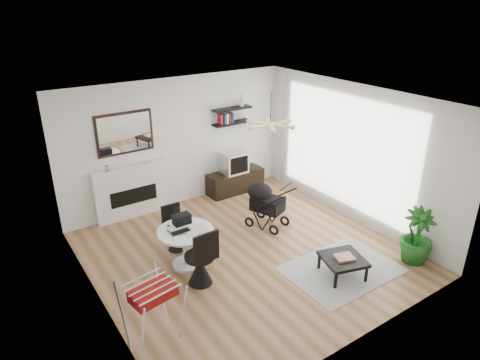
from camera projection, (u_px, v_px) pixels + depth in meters
floor at (246, 253)px, 7.50m from camera, size 5.00×5.00×0.00m
ceiling at (247, 101)px, 6.43m from camera, size 5.00×5.00×0.00m
wall_back at (178, 143)px, 8.87m from camera, size 5.00×0.00×5.00m
wall_left at (92, 225)px, 5.69m from camera, size 0.00×5.00×5.00m
wall_right at (352, 154)px, 8.25m from camera, size 0.00×5.00×5.00m
sheer_curtain at (341, 152)px, 8.35m from camera, size 0.04×3.60×2.60m
fireplace at (131, 185)px, 8.51m from camera, size 1.50×0.17×2.16m
shelf_lower at (232, 123)px, 9.32m from camera, size 0.90×0.25×0.04m
shelf_upper at (232, 109)px, 9.20m from camera, size 0.90×0.25×0.04m
pendant_lamp at (270, 124)px, 7.24m from camera, size 0.90×0.90×0.10m
tv_console at (235, 181)px, 9.78m from camera, size 1.32×0.46×0.50m
crt_tv at (233, 162)px, 9.56m from camera, size 0.55×0.48×0.48m
dining_table at (186, 242)px, 6.99m from camera, size 0.92×0.92×0.67m
laptop at (182, 233)px, 6.79m from camera, size 0.32×0.21×0.03m
black_bag at (182, 219)px, 7.06m from camera, size 0.29×0.17×0.17m
newspaper at (195, 230)px, 6.89m from camera, size 0.39×0.32×0.01m
drinking_glass at (169, 229)px, 6.85m from camera, size 0.06×0.06×0.10m
chair_far at (176, 236)px, 7.54m from camera, size 0.39×0.39×0.82m
chair_near at (201, 266)px, 6.60m from camera, size 0.47×0.47×0.99m
drying_rack at (153, 313)px, 5.35m from camera, size 0.72×0.68×0.94m
stroller at (265, 206)px, 8.27m from camera, size 0.73×0.88×0.97m
rug at (341, 269)px, 7.05m from camera, size 1.81×1.31×0.01m
coffee_table at (343, 260)px, 6.79m from camera, size 0.78×0.78×0.32m
magazines at (344, 257)px, 6.75m from camera, size 0.35×0.31×0.04m
potted_plant at (417, 236)px, 7.11m from camera, size 0.70×0.70×0.96m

